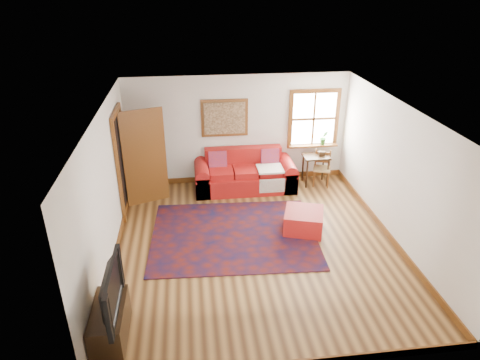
{
  "coord_description": "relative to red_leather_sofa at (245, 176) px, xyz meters",
  "views": [
    {
      "loc": [
        -1.09,
        -6.42,
        4.43
      ],
      "look_at": [
        -0.22,
        0.6,
        1.02
      ],
      "focal_mm": 32.0,
      "sensor_mm": 36.0,
      "label": 1
    }
  ],
  "objects": [
    {
      "name": "framed_artwork",
      "position": [
        -0.41,
        0.4,
        1.26
      ],
      "size": [
        1.05,
        0.07,
        0.85
      ],
      "color": "brown",
      "rests_on": "ground"
    },
    {
      "name": "doorway",
      "position": [
        -2.31,
        -0.53,
        0.78
      ],
      "size": [
        0.89,
        1.08,
        2.14
      ],
      "color": "black",
      "rests_on": "ground"
    },
    {
      "name": "red_leather_sofa",
      "position": [
        0.0,
        0.0,
        0.0
      ],
      "size": [
        2.25,
        0.93,
        0.88
      ],
      "color": "#A81715",
      "rests_on": "ground"
    },
    {
      "name": "television",
      "position": [
        -2.36,
        -4.33,
        0.55
      ],
      "size": [
        0.15,
        1.13,
        0.65
      ],
      "primitive_type": "imported",
      "rotation": [
        0.0,
        0.0,
        1.57
      ],
      "color": "black",
      "rests_on": "media_cabinet"
    },
    {
      "name": "media_cabinet",
      "position": [
        -2.38,
        -4.28,
        -0.03
      ],
      "size": [
        0.42,
        0.94,
        0.52
      ],
      "primitive_type": "cube",
      "color": "black",
      "rests_on": "ground"
    },
    {
      "name": "window",
      "position": [
        1.67,
        0.39,
        1.02
      ],
      "size": [
        1.18,
        0.2,
        1.38
      ],
      "color": "white",
      "rests_on": "ground"
    },
    {
      "name": "candle_hurricane",
      "position": [
        -2.33,
        -3.86,
        0.31
      ],
      "size": [
        0.12,
        0.12,
        0.18
      ],
      "color": "silver",
      "rests_on": "media_cabinet"
    },
    {
      "name": "red_ottoman",
      "position": [
        0.87,
        -1.94,
        -0.09
      ],
      "size": [
        0.89,
        0.89,
        0.41
      ],
      "primitive_type": "cube",
      "rotation": [
        0.0,
        0.0,
        -0.31
      ],
      "color": "#A81715",
      "rests_on": "ground"
    },
    {
      "name": "room_envelope",
      "position": [
        -0.11,
        -2.3,
        1.36
      ],
      "size": [
        5.04,
        5.54,
        2.52
      ],
      "color": "silver",
      "rests_on": "ground"
    },
    {
      "name": "side_table",
      "position": [
        1.65,
        -0.0,
        0.29
      ],
      "size": [
        0.59,
        0.44,
        0.7
      ],
      "color": "black",
      "rests_on": "ground"
    },
    {
      "name": "ground",
      "position": [
        -0.11,
        -2.31,
        -0.29
      ],
      "size": [
        5.5,
        5.5,
        0.0
      ],
      "primitive_type": "plane",
      "color": "#4A2C13",
      "rests_on": "ground"
    },
    {
      "name": "persian_rug",
      "position": [
        -0.47,
        -1.95,
        -0.28
      ],
      "size": [
        3.18,
        2.6,
        0.02
      ],
      "primitive_type": "cube",
      "rotation": [
        0.0,
        0.0,
        -0.05
      ],
      "color": "#4F120B",
      "rests_on": "ground"
    },
    {
      "name": "ladder_back_chair",
      "position": [
        1.79,
        -0.04,
        0.15
      ],
      "size": [
        0.48,
        0.47,
        0.82
      ],
      "color": "tan",
      "rests_on": "ground"
    }
  ]
}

